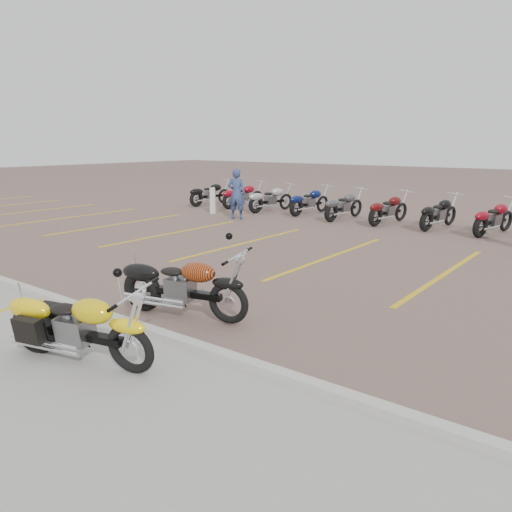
{
  "coord_description": "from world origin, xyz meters",
  "views": [
    {
      "loc": [
        5.71,
        -6.42,
        2.71
      ],
      "look_at": [
        0.5,
        0.37,
        0.75
      ],
      "focal_mm": 35.0,
      "sensor_mm": 36.0,
      "label": 1
    }
  ],
  "objects_px": {
    "yellow_cruiser": "(78,328)",
    "bollard": "(213,201)",
    "flame_cruiser": "(181,289)",
    "person_a": "(237,194)"
  },
  "relations": [
    {
      "from": "yellow_cruiser",
      "to": "flame_cruiser",
      "type": "distance_m",
      "value": 1.97
    },
    {
      "from": "yellow_cruiser",
      "to": "bollard",
      "type": "xyz_separation_m",
      "value": [
        -7.71,
        10.94,
        0.05
      ]
    },
    {
      "from": "flame_cruiser",
      "to": "bollard",
      "type": "relative_size",
      "value": 2.24
    },
    {
      "from": "yellow_cruiser",
      "to": "bollard",
      "type": "relative_size",
      "value": 2.17
    },
    {
      "from": "flame_cruiser",
      "to": "person_a",
      "type": "distance_m",
      "value": 10.35
    },
    {
      "from": "flame_cruiser",
      "to": "bollard",
      "type": "xyz_separation_m",
      "value": [
        -7.51,
        8.99,
        0.04
      ]
    },
    {
      "from": "yellow_cruiser",
      "to": "person_a",
      "type": "xyz_separation_m",
      "value": [
        -6.09,
        10.45,
        0.45
      ]
    },
    {
      "from": "person_a",
      "to": "bollard",
      "type": "relative_size",
      "value": 1.81
    },
    {
      "from": "flame_cruiser",
      "to": "bollard",
      "type": "distance_m",
      "value": 11.71
    },
    {
      "from": "person_a",
      "to": "bollard",
      "type": "xyz_separation_m",
      "value": [
        -1.62,
        0.49,
        -0.4
      ]
    }
  ]
}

